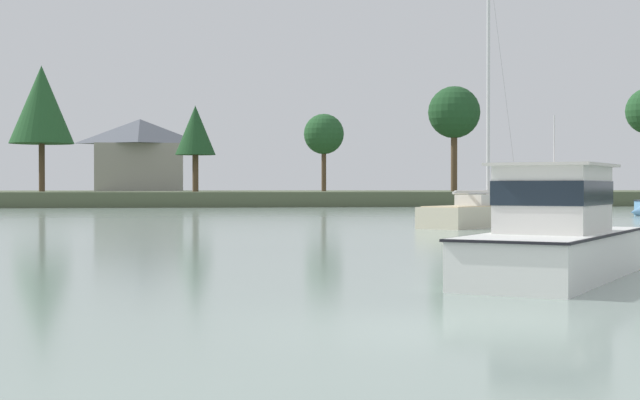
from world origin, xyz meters
TOP-DOWN VIEW (x-y plane):
  - ground_plane at (0.00, 0.00)m, footprint 460.71×460.71m
  - far_shore_bank at (0.00, 97.50)m, footprint 207.32×41.62m
  - sailboat_cream at (10.84, 32.86)m, footprint 7.68×7.61m
  - cruiser_white at (4.65, 7.21)m, footprint 6.50×7.77m
  - shore_tree_right at (-18.39, 89.83)m, footprint 6.61×6.61m
  - shore_tree_left at (25.16, 88.63)m, footprint 5.63×5.63m
  - shore_tree_far_left at (11.35, 91.70)m, footprint 4.42×4.42m
  - shore_tree_left_mid at (-2.65, 85.32)m, footprint 4.07×4.07m
  - cottage_behind_trees at (-9.04, 103.08)m, footprint 10.86×7.02m

SIDE VIEW (x-z plane):
  - ground_plane at x=0.00m, z-range 0.00..0.00m
  - sailboat_cream at x=10.84m, z-range -6.65..7.22m
  - cruiser_white at x=4.65m, z-range -1.53..2.69m
  - far_shore_bank at x=0.00m, z-range 0.00..1.43m
  - cottage_behind_trees at x=-9.04m, z-range 1.58..10.08m
  - shore_tree_left_mid at x=-2.65m, z-range 3.20..11.91m
  - shore_tree_far_left at x=11.35m, z-range 3.40..11.89m
  - shore_tree_left at x=25.16m, z-range 4.21..15.60m
  - shore_tree_right at x=-18.39m, z-range 3.87..16.91m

